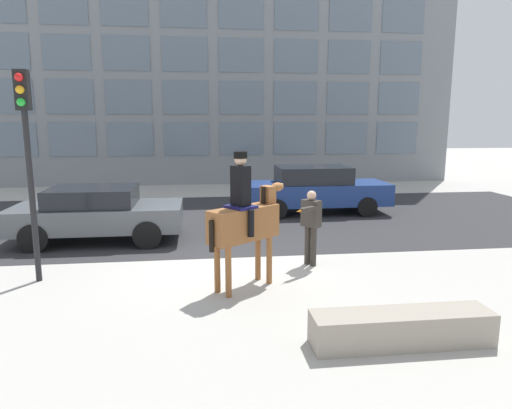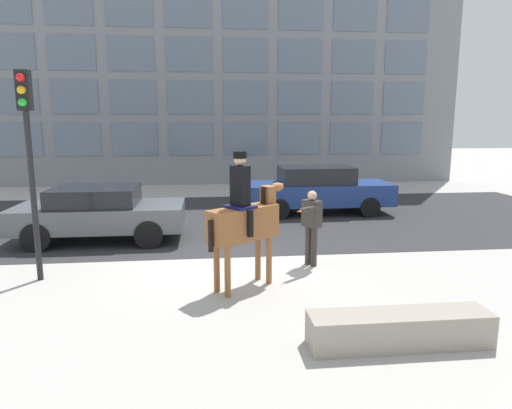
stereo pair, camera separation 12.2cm
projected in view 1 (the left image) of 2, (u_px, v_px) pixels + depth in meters
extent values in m
plane|color=#B2AFA8|center=(236.00, 265.00, 9.83)|extent=(80.00, 80.00, 0.00)
cube|color=#2D2D30|center=(224.00, 219.00, 14.47)|extent=(23.90, 8.50, 0.01)
cube|color=gray|center=(212.00, 18.00, 21.13)|extent=(23.90, 0.30, 15.49)
cube|color=slate|center=(13.00, 140.00, 20.85)|extent=(2.10, 0.02, 1.56)
cube|color=slate|center=(73.00, 139.00, 21.17)|extent=(2.10, 0.02, 1.56)
cube|color=slate|center=(131.00, 139.00, 21.48)|extent=(2.10, 0.02, 1.56)
cube|color=slate|center=(187.00, 139.00, 21.80)|extent=(2.10, 0.02, 1.56)
cube|color=slate|center=(242.00, 139.00, 22.12)|extent=(2.10, 0.02, 1.56)
cube|color=slate|center=(295.00, 138.00, 22.44)|extent=(2.10, 0.02, 1.56)
cube|color=slate|center=(346.00, 138.00, 22.75)|extent=(2.10, 0.02, 1.56)
cube|color=slate|center=(397.00, 138.00, 23.07)|extent=(2.10, 0.02, 1.56)
cube|color=slate|center=(9.00, 96.00, 20.50)|extent=(2.10, 0.02, 1.56)
cube|color=slate|center=(70.00, 96.00, 20.82)|extent=(2.10, 0.02, 1.56)
cube|color=slate|center=(129.00, 97.00, 21.13)|extent=(2.10, 0.02, 1.56)
cube|color=slate|center=(186.00, 97.00, 21.45)|extent=(2.10, 0.02, 1.56)
cube|color=slate|center=(241.00, 98.00, 21.77)|extent=(2.10, 0.02, 1.56)
cube|color=slate|center=(295.00, 98.00, 22.09)|extent=(2.10, 0.02, 1.56)
cube|color=slate|center=(348.00, 98.00, 22.40)|extent=(2.10, 0.02, 1.56)
cube|color=slate|center=(399.00, 99.00, 22.72)|extent=(2.10, 0.02, 1.56)
cube|color=slate|center=(5.00, 51.00, 20.15)|extent=(2.10, 0.02, 1.56)
cube|color=slate|center=(66.00, 52.00, 20.47)|extent=(2.10, 0.02, 1.56)
cube|color=slate|center=(126.00, 53.00, 20.78)|extent=(2.10, 0.02, 1.56)
cube|color=slate|center=(185.00, 54.00, 21.10)|extent=(2.10, 0.02, 1.56)
cube|color=slate|center=(241.00, 55.00, 21.42)|extent=(2.10, 0.02, 1.56)
cube|color=slate|center=(296.00, 56.00, 21.74)|extent=(2.10, 0.02, 1.56)
cube|color=slate|center=(349.00, 57.00, 22.05)|extent=(2.10, 0.02, 1.56)
cube|color=slate|center=(401.00, 58.00, 22.37)|extent=(2.10, 0.02, 1.56)
cube|color=slate|center=(0.00, 4.00, 19.80)|extent=(2.10, 0.02, 1.56)
cube|color=slate|center=(63.00, 6.00, 20.12)|extent=(2.10, 0.02, 1.56)
cube|color=slate|center=(124.00, 8.00, 20.43)|extent=(2.10, 0.02, 1.56)
cube|color=slate|center=(183.00, 10.00, 20.75)|extent=(2.10, 0.02, 1.56)
cube|color=slate|center=(241.00, 11.00, 21.07)|extent=(2.10, 0.02, 1.56)
cube|color=slate|center=(297.00, 13.00, 21.39)|extent=(2.10, 0.02, 1.56)
cube|color=slate|center=(351.00, 14.00, 21.70)|extent=(2.10, 0.02, 1.56)
cube|color=slate|center=(403.00, 16.00, 22.02)|extent=(2.10, 0.02, 1.56)
cube|color=brown|center=(244.00, 224.00, 8.26)|extent=(1.39, 1.19, 0.60)
cylinder|color=brown|center=(258.00, 256.00, 8.85)|extent=(0.11, 0.11, 0.92)
cylinder|color=brown|center=(269.00, 260.00, 8.63)|extent=(0.11, 0.11, 0.92)
cylinder|color=brown|center=(217.00, 268.00, 8.16)|extent=(0.11, 0.11, 0.92)
cylinder|color=brown|center=(228.00, 272.00, 7.94)|extent=(0.11, 0.11, 0.92)
cube|color=brown|center=(268.00, 200.00, 8.62)|extent=(0.30, 0.31, 0.54)
cube|color=black|center=(263.00, 200.00, 8.53)|extent=(0.08, 0.09, 0.48)
ellipsoid|color=brown|center=(277.00, 187.00, 8.75)|extent=(0.35, 0.33, 0.17)
cube|color=silver|center=(280.00, 185.00, 8.80)|extent=(0.11, 0.10, 0.07)
cylinder|color=black|center=(212.00, 236.00, 7.77)|extent=(0.09, 0.09, 0.55)
cube|color=#14144C|center=(241.00, 207.00, 8.15)|extent=(0.63, 0.64, 0.05)
cube|color=black|center=(241.00, 186.00, 8.08)|extent=(0.37, 0.39, 0.71)
sphere|color=#D1A889|center=(240.00, 159.00, 8.00)|extent=(0.22, 0.22, 0.22)
cylinder|color=black|center=(240.00, 155.00, 7.99)|extent=(0.24, 0.24, 0.12)
cylinder|color=black|center=(231.00, 219.00, 8.39)|extent=(0.11, 0.11, 0.48)
cylinder|color=black|center=(251.00, 223.00, 8.01)|extent=(0.11, 0.11, 0.48)
cylinder|color=#332D28|center=(313.00, 246.00, 9.69)|extent=(0.13, 0.13, 0.85)
cylinder|color=#332D28|center=(308.00, 245.00, 9.80)|extent=(0.13, 0.13, 0.85)
cube|color=#332D28|center=(311.00, 213.00, 9.62)|extent=(0.42, 0.45, 0.57)
sphere|color=#D1A889|center=(312.00, 195.00, 9.55)|extent=(0.20, 0.20, 0.20)
cube|color=#332D28|center=(310.00, 209.00, 9.27)|extent=(0.49, 0.41, 0.09)
cone|color=orange|center=(299.00, 211.00, 9.03)|extent=(0.17, 0.14, 0.04)
cube|color=#51565B|center=(98.00, 217.00, 11.64)|extent=(4.22, 1.87, 0.60)
cube|color=black|center=(93.00, 196.00, 11.53)|extent=(2.11, 1.65, 0.46)
cylinder|color=black|center=(147.00, 235.00, 11.01)|extent=(0.69, 0.22, 0.69)
cylinder|color=black|center=(154.00, 220.00, 12.69)|extent=(0.69, 0.22, 0.69)
cylinder|color=black|center=(34.00, 238.00, 10.70)|extent=(0.69, 0.22, 0.69)
cylinder|color=black|center=(56.00, 222.00, 12.38)|extent=(0.69, 0.22, 0.69)
cube|color=navy|center=(316.00, 193.00, 15.27)|extent=(4.75, 1.81, 0.70)
cube|color=black|center=(313.00, 175.00, 15.14)|extent=(2.38, 1.59, 0.55)
cylinder|color=black|center=(367.00, 207.00, 14.70)|extent=(0.65, 0.22, 0.65)
cylinder|color=black|center=(350.00, 198.00, 16.32)|extent=(0.65, 0.22, 0.65)
cylinder|color=black|center=(277.00, 209.00, 14.34)|extent=(0.65, 0.22, 0.65)
cylinder|color=black|center=(269.00, 200.00, 15.97)|extent=(0.65, 0.22, 0.65)
cylinder|color=black|center=(32.00, 198.00, 8.55)|extent=(0.11, 0.11, 3.24)
cube|color=black|center=(22.00, 90.00, 8.20)|extent=(0.24, 0.19, 0.72)
sphere|color=red|center=(19.00, 77.00, 8.04)|extent=(0.15, 0.15, 0.15)
sphere|color=orange|center=(20.00, 90.00, 8.08)|extent=(0.15, 0.15, 0.15)
sphere|color=green|center=(21.00, 102.00, 8.12)|extent=(0.15, 0.15, 0.15)
cube|color=#9E9384|center=(402.00, 328.00, 6.28)|extent=(2.52, 0.56, 0.47)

